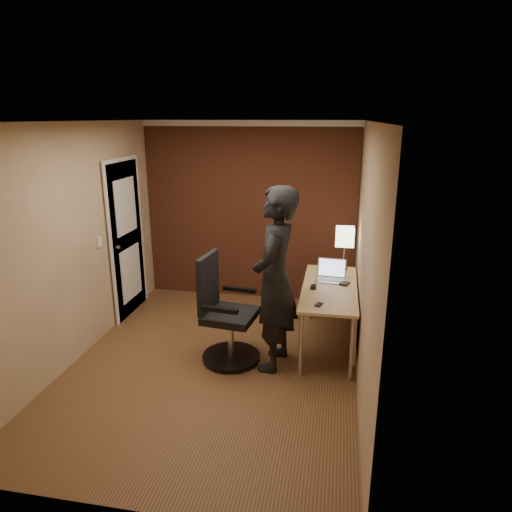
% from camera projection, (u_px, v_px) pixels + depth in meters
% --- Properties ---
extents(room, '(4.00, 4.00, 4.00)m').
position_uv_depth(room, '(223.00, 209.00, 6.04)').
color(room, brown).
rests_on(room, ground).
extents(desk, '(0.60, 1.50, 0.73)m').
position_uv_depth(desk, '(336.00, 298.00, 5.10)').
color(desk, tan).
rests_on(desk, ground).
extents(desk_lamp, '(0.22, 0.22, 0.54)m').
position_uv_depth(desk_lamp, '(345.00, 237.00, 5.51)').
color(desk_lamp, silver).
rests_on(desk_lamp, desk).
extents(laptop, '(0.35, 0.29, 0.23)m').
position_uv_depth(laptop, '(331.00, 274.00, 5.28)').
color(laptop, silver).
rests_on(laptop, desk).
extents(mouse, '(0.06, 0.10, 0.03)m').
position_uv_depth(mouse, '(313.00, 287.00, 5.02)').
color(mouse, black).
rests_on(mouse, desk).
extents(phone, '(0.09, 0.13, 0.01)m').
position_uv_depth(phone, '(319.00, 305.00, 4.58)').
color(phone, black).
rests_on(phone, desk).
extents(wallet, '(0.12, 0.14, 0.02)m').
position_uv_depth(wallet, '(344.00, 283.00, 5.14)').
color(wallet, black).
rests_on(wallet, desk).
extents(office_chair, '(0.63, 0.68, 1.15)m').
position_uv_depth(office_chair, '(224.00, 316.00, 4.85)').
color(office_chair, black).
rests_on(office_chair, ground).
extents(person, '(0.54, 0.75, 1.92)m').
position_uv_depth(person, '(275.00, 280.00, 4.62)').
color(person, black).
rests_on(person, ground).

